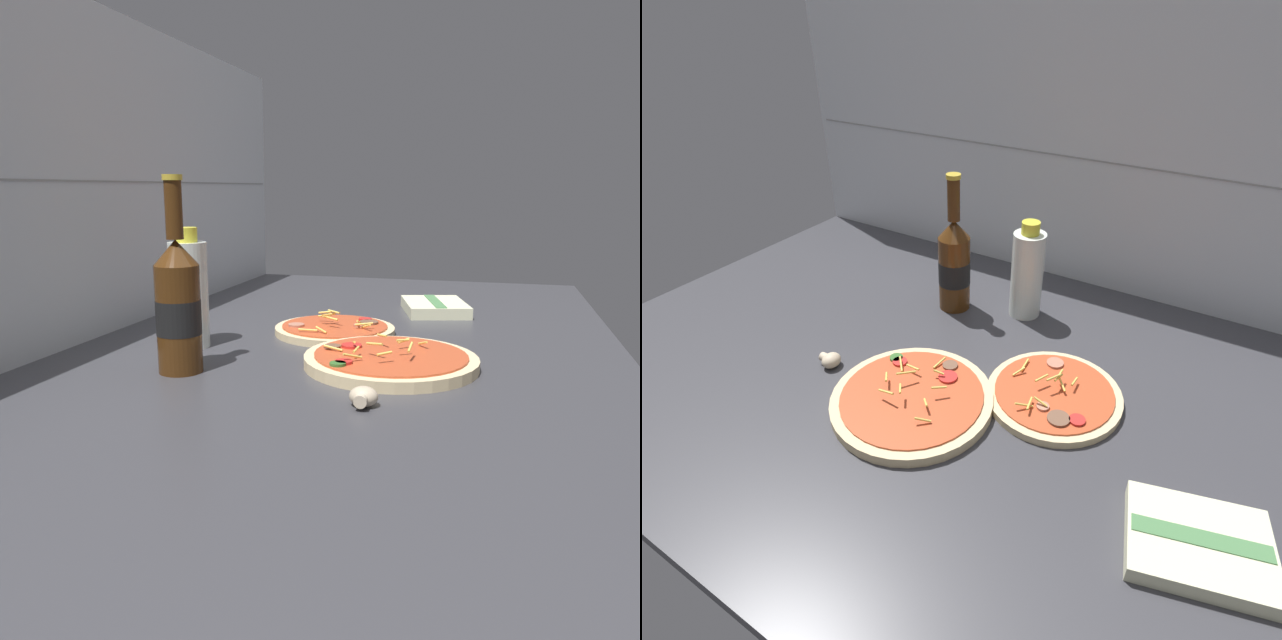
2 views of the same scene
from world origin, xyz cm
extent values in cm
cube|color=#38383D|center=(0.00, 0.00, 1.25)|extent=(160.00, 90.00, 2.50)
cube|color=silver|center=(0.00, 45.50, 30.00)|extent=(160.00, 1.00, 60.00)
cube|color=gray|center=(0.00, 44.95, 30.00)|extent=(156.80, 0.16, 0.30)
cylinder|color=beige|center=(-12.00, -8.74, 3.34)|extent=(26.16, 26.16, 1.69)
cylinder|color=#C14C28|center=(-12.00, -8.74, 4.34)|extent=(23.02, 23.02, 0.30)
cylinder|color=#336628|center=(-19.97, -2.54, 4.69)|extent=(2.34, 2.34, 0.40)
cylinder|color=red|center=(-9.41, -2.18, 4.69)|extent=(3.20, 3.20, 0.40)
cylinder|color=brown|center=(-10.78, 0.61, 4.69)|extent=(2.62, 2.62, 0.40)
cylinder|color=red|center=(-18.76, -3.11, 4.69)|extent=(2.53, 2.53, 0.40)
cylinder|color=#EFCC56|center=(-14.50, -11.95, 6.39)|extent=(2.99, 0.47, 0.96)
cylinder|color=#EFCC56|center=(-17.68, -4.13, 5.36)|extent=(2.37, 2.52, 1.20)
cylinder|color=#EFCC56|center=(-15.17, -4.13, 5.66)|extent=(2.65, 0.51, 0.48)
cylinder|color=#EFCC56|center=(-8.29, -10.14, 5.74)|extent=(1.77, 1.74, 0.73)
cylinder|color=#EFCC56|center=(-8.11, -6.71, 6.32)|extent=(2.05, 1.94, 0.60)
cylinder|color=#EFCC56|center=(-6.86, -12.95, 5.23)|extent=(2.26, 1.74, 1.14)
cylinder|color=#EFCC56|center=(-14.56, -6.73, 6.54)|extent=(2.25, 2.85, 0.84)
cylinder|color=#EFCC56|center=(-10.77, -2.87, 5.60)|extent=(1.87, 0.88, 0.82)
cylinder|color=#EFCC56|center=(-12.72, -10.61, 6.90)|extent=(1.48, 1.84, 0.46)
cylinder|color=#EFCC56|center=(-12.56, 0.35, 4.95)|extent=(0.79, 3.09, 0.80)
cylinder|color=#EFCC56|center=(-17.16, -8.64, 5.90)|extent=(1.74, 2.10, 0.54)
cylinder|color=beige|center=(6.81, 4.59, 3.16)|extent=(22.03, 22.03, 1.32)
cylinder|color=#C14C28|center=(6.81, 4.59, 3.97)|extent=(19.39, 19.39, 0.30)
cylinder|color=brown|center=(9.92, -1.18, 4.32)|extent=(3.49, 3.49, 0.40)
cylinder|color=#B7755B|center=(4.17, 11.17, 4.32)|extent=(2.94, 2.94, 0.40)
cylinder|color=red|center=(12.44, 0.31, 4.32)|extent=(2.53, 2.53, 0.40)
cylinder|color=#B7755B|center=(6.82, -0.40, 4.32)|extent=(2.04, 2.04, 0.40)
cylinder|color=#EFCC56|center=(5.07, -1.23, 5.05)|extent=(1.02, 3.25, 0.69)
cylinder|color=#EFCC56|center=(7.52, 5.64, 5.27)|extent=(2.49, 2.49, 1.23)
cylinder|color=#EFCC56|center=(9.16, 7.09, 5.31)|extent=(0.41, 2.60, 0.66)
cylinder|color=#EFCC56|center=(6.35, 0.47, 5.10)|extent=(2.38, 0.44, 1.09)
cylinder|color=#EFCC56|center=(4.39, -1.76, 4.83)|extent=(2.53, 2.22, 1.35)
cylinder|color=#EFCC56|center=(6.43, 4.65, 6.71)|extent=(1.74, 2.60, 0.51)
cylinder|color=#EFCC56|center=(-0.20, 5.33, 4.71)|extent=(1.52, 2.42, 1.01)
cylinder|color=#EFCC56|center=(4.46, 4.48, 5.85)|extent=(1.49, 2.50, 0.57)
cylinder|color=#EFCC56|center=(-0.43, 7.73, 4.53)|extent=(0.63, 3.38, 0.44)
cylinder|color=#EFCC56|center=(6.82, 6.39, 6.44)|extent=(0.51, 2.54, 0.65)
cylinder|color=#EFCC56|center=(6.86, 5.77, 6.06)|extent=(0.55, 2.70, 0.81)
cylinder|color=#47280F|center=(-22.50, 20.47, 10.32)|extent=(6.46, 6.46, 15.64)
cone|color=#47280F|center=(-22.50, 20.47, 19.96)|extent=(6.46, 6.46, 3.64)
cylinder|color=#47280F|center=(-22.50, 20.47, 25.83)|extent=(2.45, 2.45, 8.09)
cylinder|color=gold|center=(-22.50, 20.47, 30.28)|extent=(2.82, 2.82, 0.80)
cylinder|color=black|center=(-22.50, 20.47, 10.63)|extent=(6.52, 6.52, 5.01)
cylinder|color=silver|center=(-8.76, 25.80, 11.32)|extent=(6.40, 6.40, 17.63)
cylinder|color=yellow|center=(-8.76, 25.80, 21.34)|extent=(3.52, 3.52, 2.40)
cylinder|color=beige|center=(-31.57, -8.30, 3.77)|extent=(1.64, 1.64, 1.64)
ellipsoid|color=#C6B293|center=(-30.12, -8.30, 3.77)|extent=(3.09, 3.63, 2.54)
cube|color=beige|center=(31.90, -11.36, 3.70)|extent=(19.22, 16.47, 2.40)
cube|color=#4C7F4C|center=(31.90, -11.36, 4.98)|extent=(15.71, 6.32, 0.16)
camera|label=1|loc=(-101.77, -22.42, 28.86)|focal=35.00mm
camera|label=2|loc=(26.37, -55.55, 58.21)|focal=28.00mm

